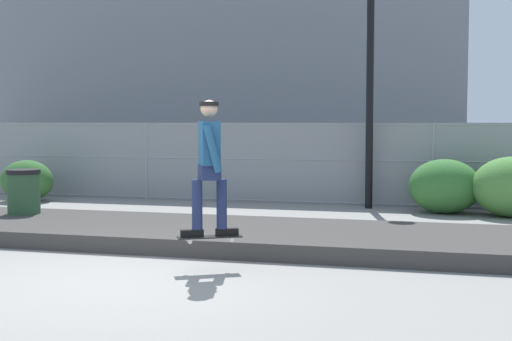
# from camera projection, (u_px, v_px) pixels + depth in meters

# --- Properties ---
(ground_plane) EXTENTS (120.00, 120.00, 0.00)m
(ground_plane) POSITION_uv_depth(u_px,v_px,m) (127.00, 282.00, 8.20)
(ground_plane) COLOR gray
(gravel_berm) EXTENTS (12.15, 2.64, 0.25)m
(gravel_berm) POSITION_uv_depth(u_px,v_px,m) (206.00, 234.00, 10.93)
(gravel_berm) COLOR #3D3A38
(gravel_berm) RESTS_ON ground_plane
(skateboard) EXTENTS (0.80, 0.56, 0.07)m
(skateboard) POSITION_uv_depth(u_px,v_px,m) (210.00, 237.00, 8.71)
(skateboard) COLOR black
(skater) EXTENTS (0.68, 0.62, 1.69)m
(skater) POSITION_uv_depth(u_px,v_px,m) (209.00, 160.00, 8.65)
(skater) COLOR black
(skater) RESTS_ON skateboard
(chain_fence) EXTENTS (20.14, 0.06, 1.85)m
(chain_fence) POSITION_uv_depth(u_px,v_px,m) (282.00, 163.00, 15.98)
(chain_fence) COLOR gray
(chain_fence) RESTS_ON ground_plane
(street_lamp) EXTENTS (0.44, 0.44, 6.71)m
(street_lamp) POSITION_uv_depth(u_px,v_px,m) (371.00, 13.00, 14.89)
(street_lamp) COLOR black
(street_lamp) RESTS_ON ground_plane
(parked_car_near) EXTENTS (4.48, 2.10, 1.66)m
(parked_car_near) POSITION_uv_depth(u_px,v_px,m) (214.00, 159.00, 19.66)
(parked_car_near) COLOR #474C54
(parked_car_near) RESTS_ON ground_plane
(parked_car_mid) EXTENTS (4.55, 2.25, 1.66)m
(parked_car_mid) POSITION_uv_depth(u_px,v_px,m) (448.00, 162.00, 18.00)
(parked_car_mid) COLOR silver
(parked_car_mid) RESTS_ON ground_plane
(shrub_left) EXTENTS (1.26, 1.03, 0.97)m
(shrub_left) POSITION_uv_depth(u_px,v_px,m) (27.00, 181.00, 16.47)
(shrub_left) COLOR #2D5B28
(shrub_left) RESTS_ON ground_plane
(shrub_center) EXTENTS (1.44, 1.18, 1.11)m
(shrub_center) POSITION_uv_depth(u_px,v_px,m) (445.00, 186.00, 14.28)
(shrub_center) COLOR #336B2D
(shrub_center) RESTS_ON ground_plane
(shrub_right) EXTENTS (1.54, 1.26, 1.19)m
(shrub_right) POSITION_uv_depth(u_px,v_px,m) (512.00, 187.00, 13.72)
(shrub_right) COLOR #477F38
(shrub_right) RESTS_ON ground_plane
(trash_bin) EXTENTS (0.59, 0.59, 1.03)m
(trash_bin) POSITION_uv_depth(u_px,v_px,m) (24.00, 198.00, 12.39)
(trash_bin) COLOR #2D5133
(trash_bin) RESTS_ON ground_plane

